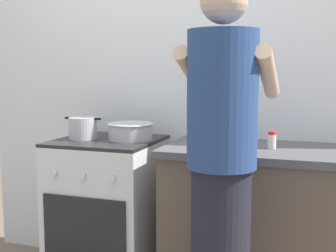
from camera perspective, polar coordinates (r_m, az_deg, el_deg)
The scene contains 8 objects.
back_wall at distance 2.83m, azimuth 5.42°, elevation 5.80°, with size 3.20×0.10×2.50m.
countertop at distance 2.57m, azimuth 11.11°, elevation -12.61°, with size 1.00×0.60×0.90m.
stove_range at distance 2.82m, azimuth -7.65°, elevation -10.76°, with size 0.60×0.62×0.90m.
pot at distance 2.74m, azimuth -10.86°, elevation -0.29°, with size 0.24×0.17×0.13m.
mixing_bowl at distance 2.68m, azimuth -4.85°, elevation -0.58°, with size 0.28×0.28×0.10m.
utensil_crock at distance 2.65m, azimuth 7.29°, elevation 0.29°, with size 0.10×0.10×0.30m.
spice_bottle at distance 2.41m, azimuth 13.19°, elevation -1.81°, with size 0.04×0.04×0.09m.
person at distance 1.94m, azimuth 6.87°, elevation -6.40°, with size 0.41×0.50×1.70m.
Camera 1 is at (0.87, -2.25, 1.31)m, focal length 47.48 mm.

